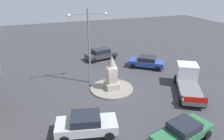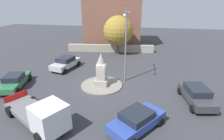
{
  "view_description": "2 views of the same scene",
  "coord_description": "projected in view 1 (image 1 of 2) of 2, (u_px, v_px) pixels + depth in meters",
  "views": [
    {
      "loc": [
        6.34,
        17.34,
        9.82
      ],
      "look_at": [
        -0.3,
        -0.74,
        1.73
      ],
      "focal_mm": 33.55,
      "sensor_mm": 36.0,
      "label": 1
    },
    {
      "loc": [
        -16.3,
        -4.04,
        8.5
      ],
      "look_at": [
        0.72,
        -0.95,
        1.53
      ],
      "focal_mm": 29.05,
      "sensor_mm": 36.0,
      "label": 2
    }
  ],
  "objects": [
    {
      "name": "ground_plane",
      "position": [
        112.0,
        89.0,
        20.83
      ],
      "size": [
        80.0,
        80.0,
        0.0
      ],
      "primitive_type": "plane",
      "color": "#38383D"
    },
    {
      "name": "traffic_island",
      "position": [
        112.0,
        88.0,
        20.81
      ],
      "size": [
        4.25,
        4.25,
        0.13
      ],
      "primitive_type": "cylinder",
      "color": "gray",
      "rests_on": "ground"
    },
    {
      "name": "monument",
      "position": [
        112.0,
        74.0,
        20.19
      ],
      "size": [
        1.3,
        1.3,
        3.37
      ],
      "color": "#9E9687",
      "rests_on": "traffic_island"
    },
    {
      "name": "streetlamp",
      "position": [
        89.0,
        40.0,
        20.45
      ],
      "size": [
        3.78,
        0.28,
        7.6
      ],
      "color": "slate",
      "rests_on": "ground"
    },
    {
      "name": "car_blue_parked_right",
      "position": [
        147.0,
        62.0,
        25.84
      ],
      "size": [
        4.45,
        4.02,
        1.43
      ],
      "color": "#2D479E",
      "rests_on": "ground"
    },
    {
      "name": "car_silver_approaching",
      "position": [
        86.0,
        124.0,
        14.44
      ],
      "size": [
        4.52,
        2.79,
        1.53
      ],
      "color": "#B7BABF",
      "rests_on": "ground"
    },
    {
      "name": "car_green_waiting",
      "position": [
        183.0,
        132.0,
        13.8
      ],
      "size": [
        4.76,
        2.78,
        1.4
      ],
      "color": "#2D6B42",
      "rests_on": "ground"
    },
    {
      "name": "car_dark_grey_parked_left",
      "position": [
        101.0,
        54.0,
        28.62
      ],
      "size": [
        4.48,
        2.59,
        1.5
      ],
      "color": "#38383D",
      "rests_on": "ground"
    },
    {
      "name": "truck_white_near_island",
      "position": [
        188.0,
        79.0,
        20.57
      ],
      "size": [
        4.7,
        6.18,
        2.24
      ],
      "color": "silver",
      "rests_on": "ground"
    }
  ]
}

